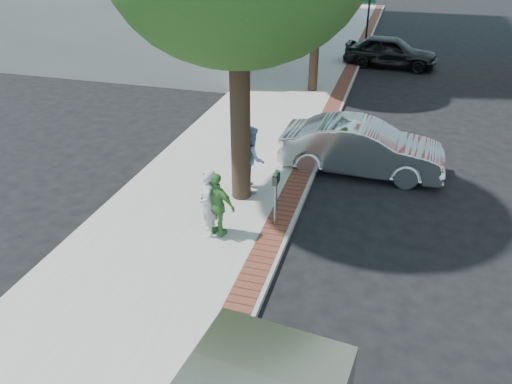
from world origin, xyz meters
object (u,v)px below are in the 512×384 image
at_px(sedan_silver, 362,147).
at_px(bg_car, 391,51).
at_px(parking_meter, 276,187).
at_px(person_gray, 208,203).
at_px(person_officer, 251,158).
at_px(person_green, 217,205).

relative_size(sedan_silver, bg_car, 1.03).
xyz_separation_m(parking_meter, sedan_silver, (1.70, 3.89, -0.40)).
relative_size(parking_meter, person_gray, 0.86).
xyz_separation_m(person_officer, person_green, (-0.08, -2.52, -0.10)).
xyz_separation_m(person_gray, person_green, (0.21, 0.04, -0.04)).
relative_size(person_officer, person_green, 1.13).
distance_m(person_green, sedan_silver, 5.56).
distance_m(parking_meter, bg_car, 16.92).
xyz_separation_m(person_green, bg_car, (3.10, 17.66, -0.17)).
bearing_deg(person_green, bg_car, -85.37).
distance_m(person_gray, bg_car, 18.01).
bearing_deg(person_officer, person_green, 155.58).
bearing_deg(bg_car, sedan_silver, -176.44).
relative_size(person_officer, sedan_silver, 0.38).
xyz_separation_m(person_officer, sedan_silver, (2.82, 2.23, -0.27)).
distance_m(person_green, bg_car, 17.93).
height_order(parking_meter, bg_car, parking_meter).
bearing_deg(person_officer, bg_car, -33.76).
distance_m(person_gray, sedan_silver, 5.71).
xyz_separation_m(sedan_silver, bg_car, (0.20, 12.92, 0.00)).
bearing_deg(bg_car, person_gray, 173.84).
height_order(person_officer, sedan_silver, person_officer).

